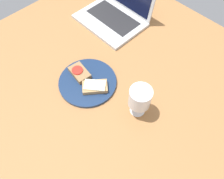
# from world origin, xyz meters

# --- Properties ---
(wooden_table) EXTENTS (1.40, 1.40, 0.03)m
(wooden_table) POSITION_xyz_m (0.00, 0.00, 0.01)
(wooden_table) COLOR #9E6B3D
(wooden_table) RESTS_ON ground
(plate) EXTENTS (0.26, 0.26, 0.01)m
(plate) POSITION_xyz_m (-0.05, -0.06, 0.04)
(plate) COLOR navy
(plate) RESTS_ON wooden_table
(sandwich_with_tomato) EXTENTS (0.11, 0.08, 0.03)m
(sandwich_with_tomato) POSITION_xyz_m (-0.11, -0.06, 0.06)
(sandwich_with_tomato) COLOR #937047
(sandwich_with_tomato) RESTS_ON plate
(sandwich_with_cheese) EXTENTS (0.12, 0.12, 0.03)m
(sandwich_with_cheese) POSITION_xyz_m (0.00, -0.06, 0.06)
(sandwich_with_cheese) COLOR #A88456
(sandwich_with_cheese) RESTS_ON plate
(wine_glass) EXTENTS (0.09, 0.09, 0.15)m
(wine_glass) POSITION_xyz_m (0.20, 0.00, 0.13)
(wine_glass) COLOR white
(wine_glass) RESTS_ON wooden_table
(laptop) EXTENTS (0.34, 0.29, 0.21)m
(laptop) POSITION_xyz_m (-0.27, 0.33, 0.07)
(laptop) COLOR silver
(laptop) RESTS_ON wooden_table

